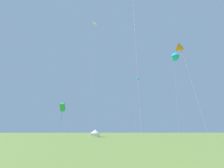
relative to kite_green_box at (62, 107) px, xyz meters
name	(u,v)px	position (x,y,z in m)	size (l,w,h in m)	color
kite_green_box	(62,107)	(0.00, 0.00, 0.00)	(2.51, 3.17, 10.53)	green
kite_cyan_parafoil	(138,79)	(26.22, 7.81, 12.37)	(3.29, 3.20, 22.05)	#1EB7CC
kite_orange_delta	(181,48)	(27.61, -24.89, 8.00)	(3.02, 3.14, 18.23)	orange
kite_white_parafoil	(95,24)	(9.45, -3.42, 28.53)	(2.03, 2.22, 38.27)	white
kite_cyan_delta	(173,57)	(35.42, -4.91, 16.01)	(3.82, 3.81, 26.70)	#1EB7CC
festival_tent_center	(95,133)	(10.18, 9.90, -7.82)	(3.68, 3.68, 2.39)	white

